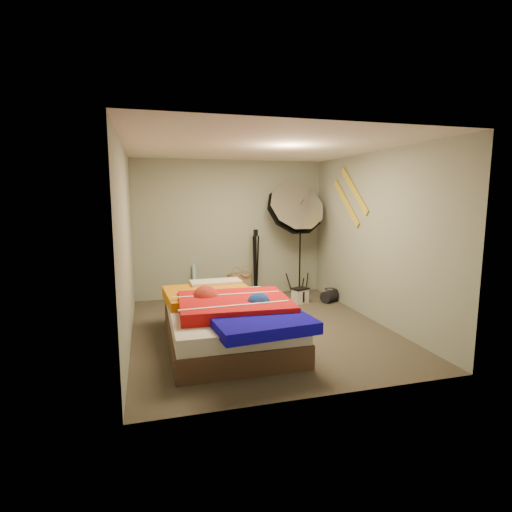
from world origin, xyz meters
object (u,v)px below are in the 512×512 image
object	(u,v)px
wrapping_roll	(195,282)
bed	(228,319)
duffel_bag	(330,296)
camera_tripod	(256,259)
camera_case	(300,296)
photo_umbrella	(294,210)
tote_bag	(240,285)

from	to	relation	value
wrapping_roll	bed	bearing A→B (deg)	-86.15
duffel_bag	camera_tripod	world-z (taller)	camera_tripod
camera_case	photo_umbrella	distance (m)	1.57
wrapping_roll	camera_tripod	distance (m)	1.19
duffel_bag	bed	size ratio (longest dim) A/B	0.14
tote_bag	duffel_bag	world-z (taller)	tote_bag
tote_bag	duffel_bag	distance (m)	1.68
tote_bag	photo_umbrella	world-z (taller)	photo_umbrella
wrapping_roll	camera_case	world-z (taller)	wrapping_roll
bed	photo_umbrella	distance (m)	2.93
wrapping_roll	camera_case	size ratio (longest dim) A/B	2.45
camera_case	tote_bag	bearing A→B (deg)	120.26
tote_bag	camera_tripod	size ratio (longest dim) A/B	0.33
wrapping_roll	camera_tripod	xyz separation A→B (m)	(1.10, -0.18, 0.41)
camera_case	camera_tripod	distance (m)	1.06
camera_case	camera_tripod	bearing A→B (deg)	118.24
bed	photo_umbrella	xyz separation A→B (m)	(1.65, 2.05, 1.29)
wrapping_roll	bed	world-z (taller)	bed
camera_case	duffel_bag	size ratio (longest dim) A/B	0.75
tote_bag	bed	world-z (taller)	bed
tote_bag	camera_tripod	xyz separation A→B (m)	(0.26, -0.18, 0.51)
duffel_bag	camera_tripod	size ratio (longest dim) A/B	0.27
camera_tripod	tote_bag	bearing A→B (deg)	144.70
camera_case	photo_umbrella	size ratio (longest dim) A/B	0.11
bed	camera_case	bearing A→B (deg)	43.87
wrapping_roll	camera_case	bearing A→B (deg)	-24.16
camera_case	duffel_bag	distance (m)	0.55
wrapping_roll	camera_tripod	bearing A→B (deg)	-9.45
duffel_bag	camera_tripod	distance (m)	1.49
tote_bag	duffel_bag	size ratio (longest dim) A/B	1.24
duffel_bag	bed	distance (m)	2.60
tote_bag	wrapping_roll	world-z (taller)	wrapping_roll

